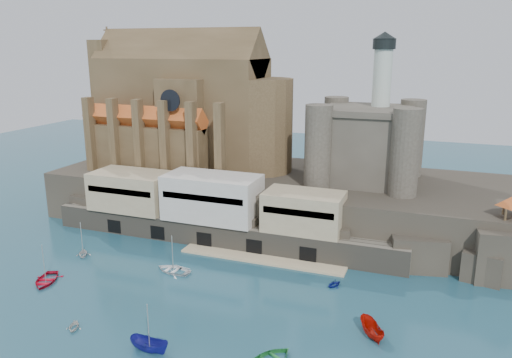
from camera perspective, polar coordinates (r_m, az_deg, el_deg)
The scene contains 13 objects.
ground at distance 75.23m, azimuth -5.64°, elevation -14.19°, with size 300.00×300.00×0.00m, color #194253.
promontory at distance 107.31m, azimuth 3.43°, elevation -2.24°, with size 100.00×36.00×10.00m.
quay at distance 95.95m, azimuth -5.18°, elevation -3.65°, with size 70.00×12.00×13.05m.
church at distance 114.97m, azimuth -7.64°, elevation 7.58°, with size 47.00×25.93×30.51m.
castle_keep at distance 102.39m, azimuth 12.59°, elevation 4.31°, with size 21.20×21.20×29.30m.
rock_outcrop at distance 91.48m, azimuth 27.04°, elevation -7.61°, with size 14.50×10.50×8.70m.
boat_0 at distance 88.18m, azimuth -22.87°, elevation -10.80°, with size 4.55×1.32×6.37m, color #B4081F.
boat_1 at distance 73.75m, azimuth -20.08°, elevation -15.75°, with size 2.44×1.49×2.83m, color beige.
boat_2 at distance 66.68m, azimuth -12.04°, elevation -18.64°, with size 2.09×2.15×5.56m, color navy.
boat_4 at distance 96.06m, azimuth -19.13°, elevation -8.30°, with size 2.99×1.83×3.47m, color silver.
boat_5 at distance 69.90m, azimuth 13.00°, elevation -16.99°, with size 2.04×2.09×5.42m, color #B11206.
boat_6 at distance 86.15m, azimuth -9.43°, elevation -10.38°, with size 4.40×1.28×6.16m, color white.
boat_7 at distance 81.20m, azimuth 8.92°, elevation -12.00°, with size 2.42×1.48×2.81m, color navy.
Camera 1 is at (29.59, -58.78, 36.46)m, focal length 35.00 mm.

